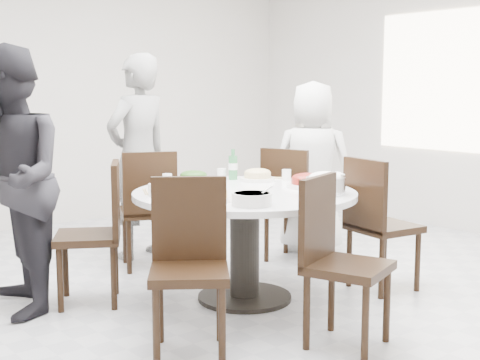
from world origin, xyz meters
TOP-DOWN VIEW (x-y plane):
  - floor at (0.00, 0.00)m, footprint 6.00×6.00m
  - wall_back at (0.00, 3.00)m, footprint 6.00×0.01m
  - wall_right at (3.00, 0.00)m, footprint 0.01×6.00m
  - window at (2.98, 0.00)m, footprint 0.04×2.20m
  - dining_table at (-0.09, -0.23)m, footprint 1.50×1.50m
  - chair_ne at (0.90, 0.31)m, footprint 0.53×0.53m
  - chair_n at (-0.17, 0.90)m, footprint 0.56×0.56m
  - chair_nw at (-0.95, 0.37)m, footprint 0.58×0.58m
  - chair_sw at (-0.92, -0.76)m, footprint 0.59×0.59m
  - chair_s at (-0.18, -1.23)m, footprint 0.54×0.54m
  - chair_se at (0.83, -0.67)m, footprint 0.48×0.48m
  - diner_right at (1.23, 0.44)m, footprint 0.80×0.87m
  - diner_middle at (-0.04, 1.24)m, footprint 0.69×0.52m
  - diner_left at (-1.42, 0.49)m, footprint 0.81×0.95m
  - dish_greens at (-0.15, 0.28)m, footprint 0.25×0.25m
  - dish_pale at (0.29, 0.08)m, footprint 0.25×0.25m
  - dish_orange at (-0.51, -0.04)m, footprint 0.27×0.27m
  - dish_redbrown at (0.36, -0.38)m, footprint 0.30×0.30m
  - dish_tofu at (-0.51, -0.41)m, footprint 0.25×0.25m
  - rice_bowl at (0.24, -0.66)m, footprint 0.26×0.26m
  - soup_bowl at (-0.40, -0.67)m, footprint 0.24×0.24m
  - beverage_bottle at (0.20, 0.26)m, footprint 0.07×0.07m
  - tea_cups at (-0.08, 0.37)m, footprint 0.07×0.07m
  - chopsticks at (-0.08, 0.40)m, footprint 0.24×0.04m

SIDE VIEW (x-z plane):
  - floor at x=0.00m, z-range -0.01..0.01m
  - dining_table at x=-0.09m, z-range 0.00..0.75m
  - chair_ne at x=0.90m, z-range 0.00..0.95m
  - chair_n at x=-0.17m, z-range 0.00..0.95m
  - chair_nw at x=-0.95m, z-range 0.00..0.95m
  - chair_sw at x=-0.92m, z-range 0.00..0.95m
  - chair_s at x=-0.18m, z-range 0.00..0.95m
  - chair_se at x=0.83m, z-range 0.00..0.95m
  - diner_right at x=1.23m, z-range 0.00..1.49m
  - chopsticks at x=-0.08m, z-range 0.75..0.76m
  - dish_tofu at x=-0.51m, z-range 0.75..0.81m
  - dish_greens at x=-0.15m, z-range 0.75..0.81m
  - dish_pale at x=0.29m, z-range 0.75..0.82m
  - dish_orange at x=-0.51m, z-range 0.75..0.82m
  - soup_bowl at x=-0.40m, z-range 0.75..0.82m
  - dish_redbrown at x=0.36m, z-range 0.75..0.83m
  - tea_cups at x=-0.08m, z-range 0.75..0.83m
  - rice_bowl at x=0.24m, z-range 0.75..0.86m
  - diner_left at x=-1.42m, z-range 0.00..1.71m
  - diner_middle at x=-0.04m, z-range 0.00..1.72m
  - beverage_bottle at x=0.20m, z-range 0.75..0.98m
  - wall_back at x=0.00m, z-range 0.00..2.80m
  - wall_right at x=3.00m, z-range 0.00..2.80m
  - window at x=2.98m, z-range 0.80..2.20m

